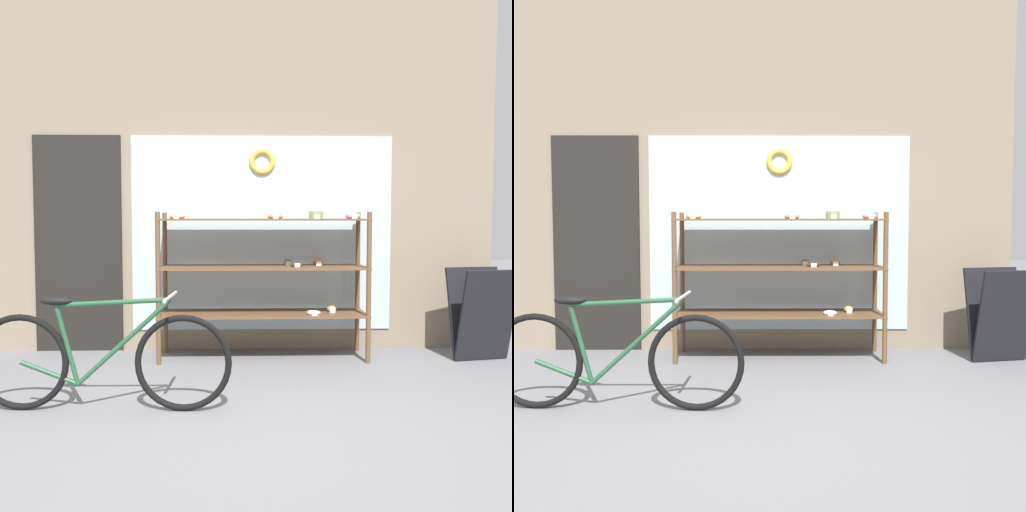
# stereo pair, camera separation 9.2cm
# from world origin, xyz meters

# --- Properties ---
(ground_plane) EXTENTS (30.00, 30.00, 0.00)m
(ground_plane) POSITION_xyz_m (0.00, 0.00, 0.00)
(ground_plane) COLOR slate
(storefront_facade) EXTENTS (4.99, 0.13, 3.52)m
(storefront_facade) POSITION_xyz_m (-0.04, 2.33, 1.70)
(storefront_facade) COLOR gray
(storefront_facade) RESTS_ON ground_plane
(display_case) EXTENTS (1.91, 0.52, 1.36)m
(display_case) POSITION_xyz_m (0.22, 1.93, 0.84)
(display_case) COLOR brown
(display_case) RESTS_ON ground_plane
(bicycle) EXTENTS (1.75, 0.46, 0.79)m
(bicycle) POSITION_xyz_m (-0.96, 0.48, 0.35)
(bicycle) COLOR black
(bicycle) RESTS_ON ground_plane
(sandwich_board) EXTENTS (0.59, 0.47, 0.84)m
(sandwich_board) POSITION_xyz_m (2.19, 1.78, 0.43)
(sandwich_board) COLOR black
(sandwich_board) RESTS_ON ground_plane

